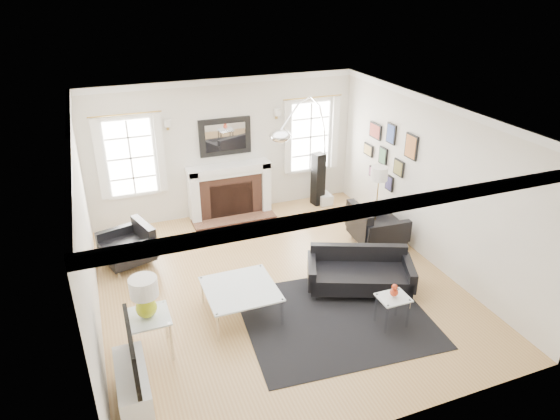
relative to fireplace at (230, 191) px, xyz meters
name	(u,v)px	position (x,y,z in m)	size (l,w,h in m)	color
floor	(278,285)	(0.00, -2.79, -0.54)	(6.00, 6.00, 0.00)	#AA7B47
back_wall	(225,148)	(0.00, 0.21, 0.86)	(5.50, 0.04, 2.80)	silver
front_wall	(385,327)	(0.00, -5.79, 0.86)	(5.50, 0.04, 2.80)	silver
left_wall	(85,239)	(-2.75, -2.79, 0.86)	(0.04, 6.00, 2.80)	silver
right_wall	(430,183)	(2.75, -2.79, 0.86)	(0.04, 6.00, 2.80)	silver
ceiling	(278,116)	(0.00, -2.79, 2.26)	(5.50, 6.00, 0.02)	white
crown_molding	(278,121)	(0.00, -2.79, 2.20)	(5.50, 6.00, 0.12)	white
fireplace	(230,191)	(0.00, 0.00, 0.00)	(1.70, 0.69, 1.11)	white
mantel_mirror	(225,137)	(0.00, 0.16, 1.11)	(1.05, 0.07, 0.75)	black
window_left	(131,157)	(-1.85, 0.16, 0.92)	(1.24, 0.15, 1.62)	white
window_right	(310,136)	(1.85, 0.16, 0.92)	(1.24, 0.15, 1.62)	white
gallery_wall	(388,152)	(2.72, -1.50, 0.99)	(0.04, 1.73, 1.29)	black
tv_unit	(133,383)	(-2.44, -4.49, -0.21)	(0.35, 1.00, 1.09)	white
area_rug	(336,317)	(0.49, -3.88, -0.54)	(2.65, 2.21, 0.01)	black
sofa	(359,273)	(1.18, -3.32, -0.25)	(1.80, 1.32, 0.54)	black
armchair_left	(130,246)	(-2.14, -1.22, -0.22)	(0.99, 1.05, 0.58)	black
armchair_right	(374,227)	(2.13, -2.15, -0.18)	(0.93, 1.02, 0.65)	black
coffee_table	(240,290)	(-0.78, -3.29, -0.12)	(1.02, 1.02, 0.46)	silver
side_table_left	(149,323)	(-2.14, -3.68, -0.04)	(0.55, 0.55, 0.61)	silver
nesting_table	(393,303)	(1.16, -4.30, -0.18)	(0.43, 0.36, 0.48)	silver
gourd_lamp	(145,295)	(-2.14, -3.68, 0.40)	(0.36, 0.36, 0.57)	#B2C218
orange_vase	(394,291)	(1.16, -4.30, 0.04)	(0.12, 0.12, 0.19)	#B83317
arc_floor_lamp	(305,155)	(1.31, -0.80, 0.87)	(1.85, 1.71, 2.62)	white
stick_floor_lamp	(379,178)	(2.20, -2.06, 0.75)	(0.30, 0.30, 1.50)	#BA9040
speaker_tower	(318,179)	(1.93, -0.14, 0.04)	(0.23, 0.23, 1.16)	black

